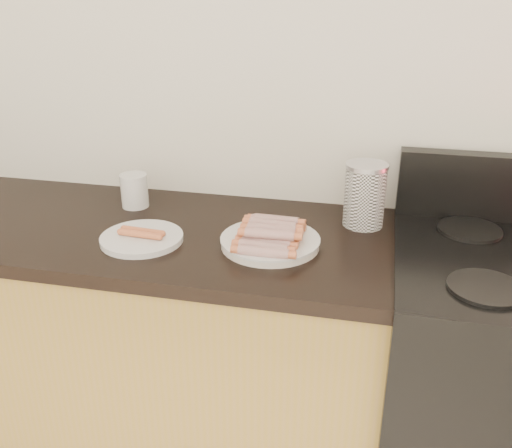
% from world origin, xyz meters
% --- Properties ---
extents(wall_back, '(4.00, 0.04, 2.60)m').
position_xyz_m(wall_back, '(0.00, 2.00, 1.30)').
color(wall_back, silver).
rests_on(wall_back, ground).
extents(cabinet_base, '(2.20, 0.59, 0.86)m').
position_xyz_m(cabinet_base, '(-0.70, 1.69, 0.43)').
color(cabinet_base, olive).
rests_on(cabinet_base, floor).
extents(counter_slab, '(2.20, 0.62, 0.04)m').
position_xyz_m(counter_slab, '(-0.70, 1.69, 0.88)').
color(counter_slab, black).
rests_on(counter_slab, cabinet_base).
extents(burner_near_left, '(0.18, 0.18, 0.01)m').
position_xyz_m(burner_near_left, '(0.61, 1.51, 0.92)').
color(burner_near_left, black).
rests_on(burner_near_left, stove).
extents(burner_far_left, '(0.18, 0.18, 0.01)m').
position_xyz_m(burner_far_left, '(0.61, 1.84, 0.92)').
color(burner_far_left, black).
rests_on(burner_far_left, stove).
extents(main_plate, '(0.33, 0.33, 0.02)m').
position_xyz_m(main_plate, '(0.06, 1.65, 0.91)').
color(main_plate, white).
rests_on(main_plate, counter_slab).
extents(side_plate, '(0.27, 0.27, 0.02)m').
position_xyz_m(side_plate, '(-0.30, 1.60, 0.91)').
color(side_plate, silver).
rests_on(side_plate, counter_slab).
extents(hotdog_pile, '(0.13, 0.25, 0.05)m').
position_xyz_m(hotdog_pile, '(0.06, 1.65, 0.94)').
color(hotdog_pile, brown).
rests_on(hotdog_pile, main_plate).
extents(plain_sausages, '(0.12, 0.05, 0.02)m').
position_xyz_m(plain_sausages, '(-0.30, 1.60, 0.93)').
color(plain_sausages, '#CA6036').
rests_on(plain_sausages, side_plate).
extents(canister, '(0.12, 0.12, 0.19)m').
position_xyz_m(canister, '(0.31, 1.85, 1.00)').
color(canister, white).
rests_on(canister, counter_slab).
extents(mug, '(0.10, 0.10, 0.11)m').
position_xyz_m(mug, '(-0.42, 1.84, 0.95)').
color(mug, silver).
rests_on(mug, counter_slab).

